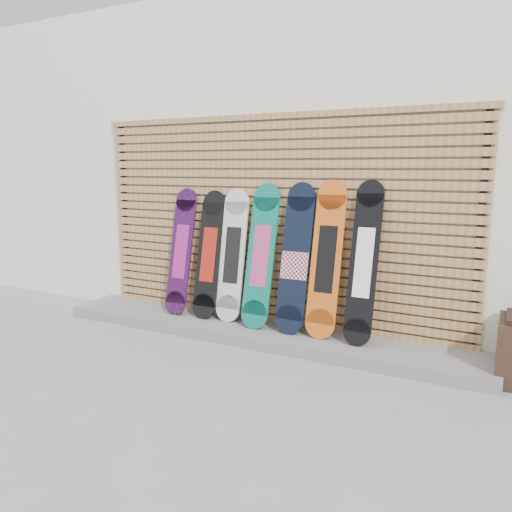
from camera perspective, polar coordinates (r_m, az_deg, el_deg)
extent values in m
plane|color=gray|center=(4.65, -1.94, -12.05)|extent=(80.00, 80.00, 0.00)
cube|color=white|center=(7.43, 15.05, 10.13)|extent=(12.00, 5.00, 3.60)
cube|color=slate|center=(5.26, 0.28, -8.68)|extent=(4.60, 0.70, 0.12)
cube|color=#A87946|center=(5.48, 1.67, -7.05)|extent=(4.20, 0.05, 0.08)
cube|color=#A87946|center=(5.45, 1.68, -6.07)|extent=(4.20, 0.05, 0.08)
cube|color=#A87946|center=(5.43, 1.68, -5.09)|extent=(4.20, 0.05, 0.07)
cube|color=#A87946|center=(5.40, 1.69, -4.10)|extent=(4.20, 0.05, 0.07)
cube|color=#A87946|center=(5.38, 1.69, -3.09)|extent=(4.20, 0.05, 0.07)
cube|color=#A87946|center=(5.36, 1.70, -2.08)|extent=(4.20, 0.05, 0.07)
cube|color=#A87946|center=(5.34, 1.70, -1.07)|extent=(4.20, 0.05, 0.07)
cube|color=#A87946|center=(5.32, 1.71, -0.04)|extent=(4.20, 0.05, 0.07)
cube|color=#A87946|center=(5.30, 1.72, 0.99)|extent=(4.20, 0.05, 0.07)
cube|color=#A87946|center=(5.29, 1.72, 2.03)|extent=(4.20, 0.05, 0.08)
cube|color=#A87946|center=(5.28, 1.73, 3.07)|extent=(4.20, 0.05, 0.08)
cube|color=#A87946|center=(5.27, 1.73, 4.12)|extent=(4.20, 0.05, 0.08)
cube|color=#A87946|center=(5.26, 1.74, 5.17)|extent=(4.20, 0.05, 0.08)
cube|color=#A87946|center=(5.25, 1.74, 6.22)|extent=(4.20, 0.05, 0.08)
cube|color=#A87946|center=(5.24, 1.75, 7.28)|extent=(4.20, 0.05, 0.08)
cube|color=#A87946|center=(5.24, 1.75, 8.34)|extent=(4.20, 0.05, 0.08)
cube|color=#A87946|center=(5.24, 1.76, 9.40)|extent=(4.20, 0.05, 0.08)
cube|color=#A87946|center=(5.24, 1.77, 10.46)|extent=(4.20, 0.05, 0.08)
cube|color=#A87946|center=(5.24, 1.77, 11.52)|extent=(4.20, 0.05, 0.08)
cube|color=#A87946|center=(5.24, 1.78, 12.58)|extent=(4.20, 0.05, 0.08)
cube|color=#A87946|center=(5.25, 1.78, 13.64)|extent=(4.20, 0.05, 0.08)
cube|color=#A87946|center=(5.25, 1.79, 14.70)|extent=(4.20, 0.05, 0.08)
cube|color=black|center=(6.43, -14.67, 4.09)|extent=(0.06, 0.04, 2.23)
cube|color=black|center=(4.80, 24.19, 1.59)|extent=(0.06, 0.04, 2.23)
cube|color=#A87946|center=(5.26, 1.80, 15.67)|extent=(4.26, 0.07, 0.06)
cube|color=black|center=(5.68, -8.56, 0.53)|extent=(0.27, 0.28, 1.14)
cylinder|color=black|center=(5.69, -9.18, -5.32)|extent=(0.27, 0.08, 0.27)
cylinder|color=black|center=(5.72, -7.94, 6.35)|extent=(0.27, 0.08, 0.27)
cube|color=#A2207A|center=(5.68, -8.56, 0.53)|extent=(0.17, 0.16, 0.59)
cube|color=black|center=(5.48, -5.39, 0.16)|extent=(0.28, 0.26, 1.11)
cylinder|color=black|center=(5.50, -5.98, -5.73)|extent=(0.28, 0.08, 0.28)
cylinder|color=black|center=(5.51, -4.80, 6.03)|extent=(0.28, 0.08, 0.28)
cube|color=maroon|center=(5.48, -5.39, 0.16)|extent=(0.17, 0.15, 0.59)
cube|color=silver|center=(5.34, -2.70, 0.10)|extent=(0.29, 0.24, 1.13)
cylinder|color=silver|center=(5.38, -3.22, -6.00)|extent=(0.29, 0.08, 0.29)
cylinder|color=silver|center=(5.37, -2.18, 6.21)|extent=(0.29, 0.08, 0.29)
cube|color=black|center=(5.34, -2.70, 0.10)|extent=(0.18, 0.14, 0.60)
cube|color=#0B6D59|center=(5.13, 0.55, 0.02)|extent=(0.30, 0.31, 1.19)
cylinder|color=#0B6D59|center=(5.14, -0.18, -6.71)|extent=(0.30, 0.09, 0.30)
cylinder|color=#0B6D59|center=(5.19, 1.28, 6.70)|extent=(0.30, 0.09, 0.30)
cube|color=#D14986|center=(5.13, 0.55, 0.02)|extent=(0.19, 0.17, 0.62)
cube|color=black|center=(4.98, 4.53, -0.23)|extent=(0.30, 0.30, 1.20)
cylinder|color=black|center=(4.99, 3.80, -7.26)|extent=(0.30, 0.09, 0.30)
cylinder|color=black|center=(5.03, 5.24, 6.74)|extent=(0.30, 0.09, 0.30)
cube|color=silver|center=(4.97, 4.44, -1.11)|extent=(0.28, 0.09, 0.27)
cube|color=#D55C16|center=(4.87, 8.03, -0.37)|extent=(0.30, 0.29, 1.23)
cylinder|color=#D55C16|center=(4.89, 7.32, -7.69)|extent=(0.30, 0.09, 0.30)
cylinder|color=#D55C16|center=(4.92, 8.73, 6.90)|extent=(0.30, 0.09, 0.30)
cube|color=black|center=(4.87, 8.03, -0.37)|extent=(0.18, 0.17, 0.64)
cube|color=black|center=(4.75, 12.23, -0.74)|extent=(0.26, 0.32, 1.27)
cylinder|color=black|center=(4.77, 11.47, -8.52)|extent=(0.26, 0.08, 0.26)
cylinder|color=black|center=(4.81, 12.98, 6.96)|extent=(0.26, 0.08, 0.26)
cube|color=white|center=(4.75, 12.23, -0.74)|extent=(0.16, 0.18, 0.64)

